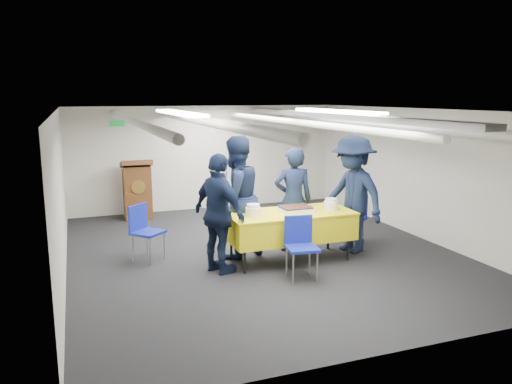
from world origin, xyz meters
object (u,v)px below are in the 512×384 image
at_px(podium, 137,189).
at_px(sailor_a, 293,199).
at_px(sheet_cake, 295,209).
at_px(sailor_c, 219,214).
at_px(sailor_b, 235,197).
at_px(chair_near, 300,241).
at_px(chair_left, 143,227).
at_px(sailor_d, 353,194).
at_px(chair_right, 354,212).
at_px(serving_table, 290,225).

height_order(podium, sailor_a, sailor_a).
relative_size(sheet_cake, sailor_c, 0.28).
relative_size(sailor_a, sailor_b, 0.89).
xyz_separation_m(sheet_cake, chair_near, (-0.25, -0.73, -0.28)).
xyz_separation_m(chair_left, sailor_d, (3.25, -0.72, 0.42)).
distance_m(podium, chair_left, 2.79).
height_order(podium, chair_left, podium).
height_order(sailor_b, sailor_c, sailor_b).
bearing_deg(sailor_c, sailor_a, -90.55).
height_order(chair_near, sailor_a, sailor_a).
relative_size(chair_left, sailor_d, 0.46).
bearing_deg(sheet_cake, chair_right, 20.69).
xyz_separation_m(sheet_cake, sailor_b, (-0.82, 0.46, 0.15)).
bearing_deg(sailor_a, podium, -40.51).
distance_m(chair_near, sailor_c, 1.21).
relative_size(sailor_c, sailor_d, 0.91).
bearing_deg(sailor_a, chair_right, -162.27).
bearing_deg(sailor_a, sailor_c, 38.00).
xyz_separation_m(chair_right, sailor_b, (-2.17, -0.05, 0.43)).
bearing_deg(sheet_cake, chair_left, 160.36).
bearing_deg(chair_right, sailor_c, -165.85).
bearing_deg(sailor_d, sailor_b, -116.09).
distance_m(chair_right, sailor_b, 2.21).
height_order(serving_table, sheet_cake, sheet_cake).
bearing_deg(sheet_cake, sailor_c, -173.31).
distance_m(sheet_cake, sailor_d, 1.06).
height_order(serving_table, sailor_c, sailor_c).
height_order(chair_near, sailor_d, sailor_d).
distance_m(chair_right, sailor_a, 1.23).
relative_size(chair_near, sailor_a, 0.51).
bearing_deg(sheet_cake, sailor_d, 3.95).
xyz_separation_m(sailor_b, sailor_c, (-0.44, -0.61, -0.09)).
bearing_deg(chair_right, podium, 137.31).
distance_m(chair_near, sailor_d, 1.58).
distance_m(sheet_cake, chair_left, 2.36).
height_order(sailor_c, sailor_d, sailor_d).
bearing_deg(sailor_d, chair_right, 130.82).
xyz_separation_m(chair_near, sailor_c, (-1.00, 0.58, 0.33)).
bearing_deg(chair_right, sailor_d, -124.85).
relative_size(chair_right, sailor_b, 0.45).
distance_m(sailor_a, sailor_b, 0.99).
relative_size(serving_table, podium, 1.54).
distance_m(podium, sailor_a, 3.78).
height_order(chair_right, sailor_d, sailor_d).
height_order(chair_near, chair_left, same).
distance_m(serving_table, sailor_c, 1.21).
bearing_deg(sailor_c, podium, -12.73).
bearing_deg(podium, chair_right, -42.69).
bearing_deg(chair_right, serving_table, -159.93).
height_order(chair_left, sailor_c, sailor_c).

